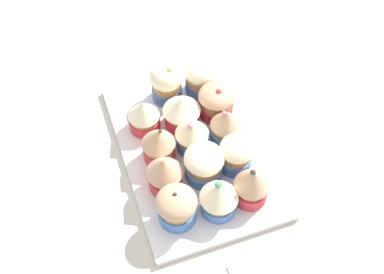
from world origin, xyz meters
TOP-DOWN VIEW (x-y plane):
  - ground_plane at (0.00, 0.00)cm, footprint 180.00×180.00cm
  - baking_tray at (0.00, 0.00)cm, footprint 35.89×23.48cm
  - cupcake_0 at (-12.09, -5.55)cm, footprint 5.56×5.56cm
  - cupcake_1 at (-5.82, -5.55)cm, footprint 5.62×5.62cm
  - cupcake_2 at (-0.18, -6.06)cm, footprint 5.37×5.37cm
  - cupcake_3 at (5.77, -6.48)cm, footprint 6.33×6.33cm
  - cupcake_4 at (11.82, -5.61)cm, footprint 5.42×5.42cm
  - cupcake_5 at (-12.44, -0.29)cm, footprint 5.99×5.99cm
  - cupcake_6 at (-5.82, -0.42)cm, footprint 6.47×6.47cm
  - cupcake_7 at (-0.49, 0.41)cm, footprint 5.67×5.67cm
  - cupcake_8 at (5.46, 0.36)cm, footprint 6.58×6.58cm
  - cupcake_9 at (12.15, 0.65)cm, footprint 5.85×5.85cm
  - cupcake_10 at (-11.67, 6.48)cm, footprint 6.31×6.31cm
  - cupcake_11 at (-5.64, 6.53)cm, footprint 5.82×5.82cm
  - cupcake_12 at (0.41, 5.82)cm, footprint 5.61×5.61cm
  - cupcake_13 at (6.80, 6.42)cm, footprint 5.45×5.45cm

SIDE VIEW (x-z plane):
  - ground_plane at x=0.00cm, z-range -3.00..0.00cm
  - baking_tray at x=0.00cm, z-range 0.00..1.20cm
  - cupcake_3 at x=5.77cm, z-range 1.10..7.74cm
  - cupcake_4 at x=11.82cm, z-range 1.20..7.71cm
  - cupcake_13 at x=6.80cm, z-range 1.23..7.95cm
  - cupcake_6 at x=-5.82cm, z-range 1.30..8.02cm
  - cupcake_10 at x=-11.67cm, z-range 1.23..8.10cm
  - cupcake_1 at x=-5.82cm, z-range 1.32..8.10cm
  - cupcake_8 at x=5.46cm, z-range 1.35..8.11cm
  - cupcake_5 at x=-12.44cm, z-range 1.20..8.45cm
  - cupcake_2 at x=-0.18cm, z-range 1.10..8.63cm
  - cupcake_12 at x=0.41cm, z-range 1.18..8.55cm
  - cupcake_9 at x=12.15cm, z-range 1.11..8.99cm
  - cupcake_7 at x=-0.49cm, z-range 1.20..8.98cm
  - cupcake_11 at x=-5.64cm, z-range 1.38..8.82cm
  - cupcake_0 at x=-12.09cm, z-range 1.13..9.22cm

